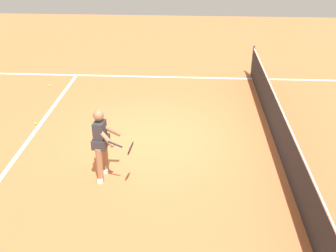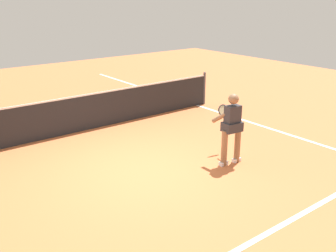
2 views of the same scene
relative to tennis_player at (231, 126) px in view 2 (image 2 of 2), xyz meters
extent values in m
plane|color=#C66638|center=(-1.72, 0.91, -0.85)|extent=(27.55, 27.55, 0.00)
cube|color=white|center=(-1.72, -2.19, -0.84)|extent=(8.50, 0.10, 0.01)
cube|color=white|center=(2.53, 0.91, -0.84)|extent=(0.10, 19.19, 0.01)
cylinder|color=#4C4C51|center=(2.83, 3.87, -0.32)|extent=(0.08, 0.08, 1.06)
cube|color=#232326|center=(-1.72, 3.87, -0.38)|extent=(9.02, 0.02, 0.94)
cube|color=white|center=(-1.72, 3.87, 0.12)|extent=(9.02, 0.02, 0.04)
cylinder|color=#8C6647|center=(-0.19, -0.01, -0.46)|extent=(0.13, 0.13, 0.78)
cylinder|color=#8C6647|center=(0.17, -0.05, -0.46)|extent=(0.13, 0.13, 0.78)
cube|color=white|center=(-0.19, -0.01, -0.81)|extent=(0.20, 0.10, 0.08)
cube|color=white|center=(0.17, -0.05, -0.81)|extent=(0.20, 0.10, 0.08)
cube|color=#2D2D33|center=(-0.01, -0.03, 0.19)|extent=(0.34, 0.24, 0.52)
cube|color=#2D2D33|center=(-0.01, -0.03, -0.01)|extent=(0.43, 0.32, 0.20)
sphere|color=#8C6647|center=(-0.01, -0.03, 0.59)|extent=(0.22, 0.22, 0.22)
cylinder|color=#8C6647|center=(-0.14, 0.14, 0.21)|extent=(0.24, 0.48, 0.37)
cylinder|color=#8C6647|center=(0.15, 0.10, 0.21)|extent=(0.33, 0.45, 0.37)
cylinder|color=black|center=(0.37, 0.35, 0.17)|extent=(0.07, 0.30, 0.14)
torus|color=black|center=(0.41, 0.65, 0.11)|extent=(0.30, 0.15, 0.28)
cylinder|color=beige|center=(0.41, 0.65, 0.11)|extent=(0.25, 0.12, 0.23)
camera|label=1|loc=(6.94, 1.75, 4.07)|focal=42.83mm
camera|label=2|loc=(-5.80, -5.28, 2.63)|focal=41.48mm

